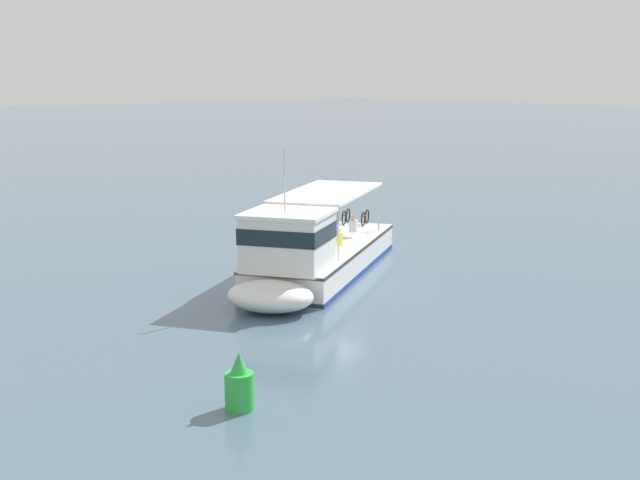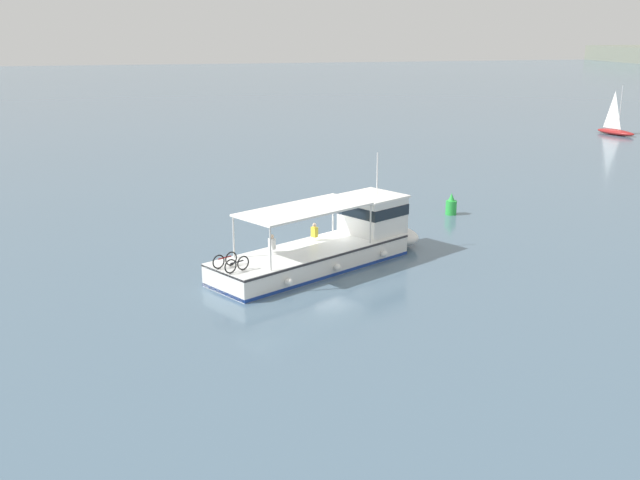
% 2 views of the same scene
% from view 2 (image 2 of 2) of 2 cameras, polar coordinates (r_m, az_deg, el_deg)
% --- Properties ---
extents(ground_plane, '(400.00, 400.00, 0.00)m').
position_cam_2_polar(ground_plane, '(39.75, 1.18, -1.23)').
color(ground_plane, slate).
extents(ferry_main, '(9.02, 12.56, 5.32)m').
position_cam_2_polar(ferry_main, '(38.41, 1.11, -0.27)').
color(ferry_main, white).
rests_on(ferry_main, ground).
extents(sailboat_mid_channel, '(5.00, 2.68, 5.40)m').
position_cam_2_polar(sailboat_mid_channel, '(89.93, 21.36, 7.73)').
color(sailboat_mid_channel, maroon).
rests_on(sailboat_mid_channel, ground).
extents(channel_buoy, '(0.70, 0.70, 1.40)m').
position_cam_2_polar(channel_buoy, '(49.05, 9.85, 2.55)').
color(channel_buoy, green).
rests_on(channel_buoy, ground).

